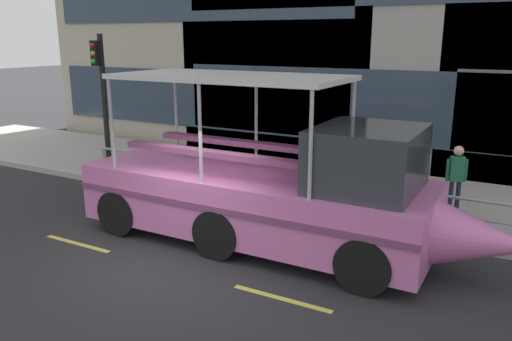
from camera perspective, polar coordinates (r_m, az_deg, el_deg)
The scene contains 8 objects.
ground_plane at distance 10.25m, azimuth -8.12°, elevation -9.72°, with size 120.00×120.00×0.00m, color #2B2B2D.
sidewalk at distance 14.78m, azimuth 4.99°, elevation -1.53°, with size 32.00×4.80×0.18m, color #A8A59E.
curb_edge at distance 12.65m, azimuth 0.36°, elevation -4.31°, with size 32.00×0.18×0.18m, color #B2ADA3.
lane_centreline at distance 9.89m, azimuth -9.91°, elevation -10.72°, with size 25.80×0.12×0.01m.
curb_guardrail at distance 12.64m, azimuth 1.96°, elevation -1.17°, with size 11.62×0.09×0.84m.
traffic_light_pole at distance 15.82m, azimuth -16.91°, elevation 8.57°, with size 0.24×0.46×4.14m.
duck_tour_boat at distance 10.37m, azimuth 2.39°, elevation -2.61°, with size 9.17×2.57×3.49m.
pedestrian_near_bow at distance 12.57m, azimuth 21.61°, elevation -0.33°, with size 0.44×0.29×1.65m.
Camera 1 is at (5.72, -7.38, 4.22)m, focal length 35.58 mm.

